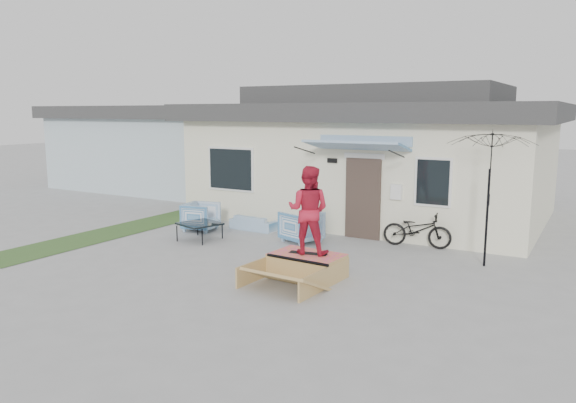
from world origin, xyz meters
The scene contains 13 objects.
ground centered at (0.00, 0.00, 0.00)m, with size 90.00×90.00×0.00m, color #989898.
grass_strip centered at (-5.20, 2.00, 0.00)m, with size 1.40×8.00×0.01m, color #325425.
house centered at (0.00, 7.99, 1.94)m, with size 10.80×8.49×4.10m.
neighbor_house centered at (-10.50, 10.00, 1.78)m, with size 8.60×7.60×3.50m.
loveseat centered at (-2.04, 3.93, 0.27)m, with size 1.38×0.40×0.54m, color teal.
armchair_left centered at (-3.25, 3.09, 0.43)m, with size 0.84×0.79×0.87m, color teal.
armchair_right centered at (-0.19, 3.31, 0.44)m, with size 0.86×0.81×0.89m, color teal.
coffee_table centered at (-2.55, 2.18, 0.23)m, with size 0.92×0.92×0.45m, color black.
bicycle centered at (2.51, 4.27, 0.53)m, with size 0.58×1.65×1.06m, color black.
patio_umbrella centered at (4.27, 3.36, 1.75)m, with size 1.95×1.83×2.20m.
skate_ramp centered at (1.34, 0.77, 0.23)m, with size 1.39×1.85×0.46m, color #AE894F, non-canonical shape.
skateboard centered at (1.34, 0.81, 0.49)m, with size 0.77×0.19×0.05m, color black.
skater centered at (1.34, 0.81, 1.39)m, with size 0.86×0.66×1.75m, color red.
Camera 1 is at (6.33, -8.57, 3.28)m, focal length 34.06 mm.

